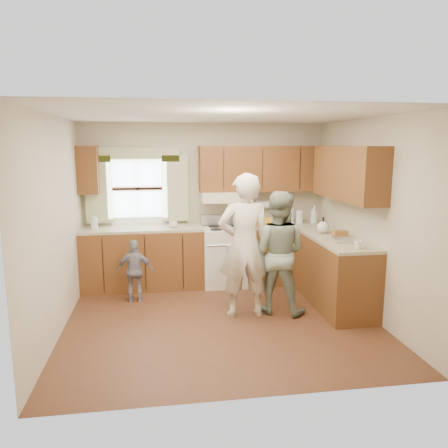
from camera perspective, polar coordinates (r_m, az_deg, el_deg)
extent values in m
plane|color=#4C2A17|center=(5.61, -0.41, -12.41)|extent=(3.80, 3.80, 0.00)
plane|color=white|center=(5.18, -0.44, 14.01)|extent=(3.80, 3.80, 0.00)
plane|color=beige|center=(6.97, -2.49, 2.74)|extent=(3.80, 0.00, 3.80)
plane|color=beige|center=(3.57, 3.62, -4.54)|extent=(3.80, 0.00, 3.80)
plane|color=beige|center=(5.33, -21.09, -0.27)|extent=(0.00, 3.50, 3.50)
plane|color=beige|center=(5.83, 18.39, 0.75)|extent=(0.00, 3.50, 3.50)
cube|color=#4F2710|center=(6.79, -10.51, -4.50)|extent=(1.82, 0.60, 0.90)
cube|color=#4F2710|center=(7.09, 8.28, -3.82)|extent=(1.22, 0.60, 0.90)
cube|color=#43210F|center=(6.17, 14.10, -6.16)|extent=(0.60, 1.65, 0.90)
cube|color=tan|center=(6.69, -10.64, -0.61)|extent=(1.82, 0.60, 0.04)
cube|color=tan|center=(6.99, 8.38, -0.08)|extent=(1.22, 0.60, 0.04)
cube|color=tan|center=(6.05, 14.30, -1.89)|extent=(0.60, 1.65, 0.04)
cube|color=#4F2710|center=(6.91, 5.13, 7.23)|extent=(2.00, 0.33, 0.70)
cube|color=#43210F|center=(6.79, -17.32, 6.75)|extent=(0.30, 0.33, 0.70)
cube|color=#43210F|center=(5.99, 15.86, 6.42)|extent=(0.33, 1.65, 0.70)
cube|color=beige|center=(6.77, 0.25, 3.59)|extent=(0.76, 0.45, 0.15)
cube|color=silver|center=(6.89, -11.23, 4.56)|extent=(0.90, 0.03, 0.90)
cube|color=yellow|center=(6.89, -16.08, 4.36)|extent=(0.40, 0.05, 1.02)
cube|color=yellow|center=(6.84, -6.37, 4.65)|extent=(0.40, 0.05, 1.02)
cube|color=yellow|center=(6.81, -11.40, 8.88)|extent=(1.30, 0.05, 0.22)
cylinder|color=white|center=(7.04, 5.32, 2.54)|extent=(0.27, 0.12, 0.12)
imported|color=silver|center=(6.57, -6.64, -0.08)|extent=(0.13, 0.13, 0.10)
imported|color=silver|center=(7.02, 11.68, 1.22)|extent=(0.15, 0.15, 0.29)
imported|color=silver|center=(6.75, 8.01, -0.01)|extent=(0.24, 0.24, 0.06)
imported|color=silver|center=(5.46, 17.12, -2.60)|extent=(0.13, 0.13, 0.10)
cylinder|color=silver|center=(6.71, -16.60, 0.14)|extent=(0.10, 0.10, 0.18)
cube|color=olive|center=(6.66, 5.10, -0.26)|extent=(0.23, 0.17, 0.02)
cube|color=gold|center=(6.88, 5.44, 0.41)|extent=(0.18, 0.13, 0.10)
cylinder|color=silver|center=(6.99, 8.54, 1.06)|extent=(0.14, 0.14, 0.23)
cylinder|color=silver|center=(6.99, 9.84, 0.92)|extent=(0.11, 0.11, 0.21)
sphere|color=silver|center=(6.28, 12.79, -0.42)|extent=(0.17, 0.17, 0.17)
cube|color=olive|center=(6.07, 14.91, -1.26)|extent=(0.20, 0.11, 0.09)
cube|color=silver|center=(5.75, 15.18, -2.06)|extent=(0.25, 0.17, 0.06)
cube|color=silver|center=(6.85, 0.36, -4.21)|extent=(0.76, 0.64, 0.90)
cube|color=#B7B7BC|center=(6.99, 0.03, 0.61)|extent=(0.76, 0.10, 0.16)
cylinder|color=#B7B7BC|center=(6.48, 0.80, -2.76)|extent=(0.68, 0.03, 0.03)
cube|color=#5588C7|center=(6.52, 1.26, -4.67)|extent=(0.22, 0.02, 0.42)
cylinder|color=black|center=(6.84, -1.28, -0.32)|extent=(0.18, 0.18, 0.01)
cylinder|color=black|center=(6.90, 1.68, -0.24)|extent=(0.18, 0.18, 0.01)
cylinder|color=black|center=(6.60, -1.00, -0.71)|extent=(0.18, 0.18, 0.01)
cylinder|color=black|center=(6.65, 2.07, -0.62)|extent=(0.18, 0.18, 0.01)
imported|color=beige|center=(5.49, 2.68, -2.88)|extent=(0.67, 0.44, 1.83)
imported|color=#284538|center=(5.68, 6.98, -3.71)|extent=(0.96, 0.89, 1.59)
imported|color=gray|center=(6.22, -11.55, -6.03)|extent=(0.53, 0.25, 0.88)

